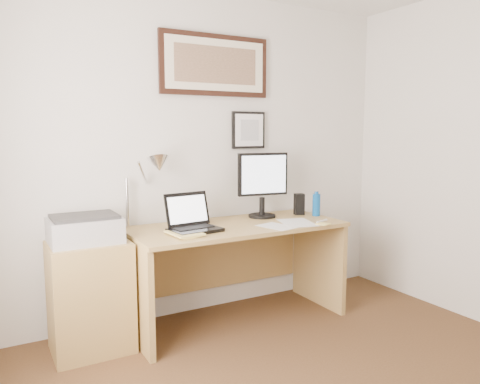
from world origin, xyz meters
TOP-DOWN VIEW (x-y plane):
  - wall_back at (0.00, 2.00)m, footprint 3.50×0.02m
  - side_cabinet at (-0.92, 1.68)m, footprint 0.50×0.40m
  - water_bottle at (0.90, 1.63)m, footprint 0.06×0.06m
  - bottle_cap at (0.90, 1.63)m, footprint 0.03×0.03m
  - speaker at (0.81, 1.74)m, footprint 0.10×0.09m
  - paper_sheet_a at (0.37, 1.43)m, footprint 0.25×0.31m
  - paper_sheet_b at (0.58, 1.46)m, footprint 0.31×0.38m
  - sticky_pad at (0.70, 1.30)m, footprint 0.11×0.11m
  - marker_pen at (0.77, 1.40)m, footprint 0.14×0.06m
  - book at (-0.42, 1.49)m, footprint 0.21×0.27m
  - desk at (0.15, 1.72)m, footprint 1.60×0.70m
  - laptop at (-0.22, 1.61)m, footprint 0.37×0.33m
  - lcd_monitor at (0.48, 1.79)m, footprint 0.42×0.22m
  - printer at (-0.93, 1.70)m, footprint 0.44×0.34m
  - desk_lamp at (-0.41, 1.81)m, footprint 0.29×0.27m
  - picture_large at (0.15, 1.97)m, footprint 0.92×0.04m
  - picture_small at (0.45, 1.97)m, footprint 0.30×0.03m

SIDE VIEW (x-z plane):
  - side_cabinet at x=-0.92m, z-range 0.00..0.73m
  - desk at x=0.15m, z-range 0.14..0.89m
  - paper_sheet_a at x=0.37m, z-range 0.75..0.75m
  - paper_sheet_b at x=0.58m, z-range 0.75..0.75m
  - sticky_pad at x=0.70m, z-range 0.75..0.76m
  - marker_pen at x=0.77m, z-range 0.75..0.77m
  - book at x=-0.42m, z-range 0.75..0.77m
  - laptop at x=-0.22m, z-range 0.68..0.94m
  - printer at x=-0.93m, z-range 0.73..0.91m
  - speaker at x=0.81m, z-range 0.75..0.93m
  - water_bottle at x=0.90m, z-range 0.75..0.93m
  - bottle_cap at x=0.90m, z-range 0.93..0.95m
  - lcd_monitor at x=0.48m, z-range 0.78..1.30m
  - desk_lamp at x=-0.41m, z-range 0.92..1.45m
  - wall_back at x=0.00m, z-range 0.00..2.50m
  - picture_small at x=0.45m, z-range 1.30..1.60m
  - picture_large at x=0.15m, z-range 1.72..2.19m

